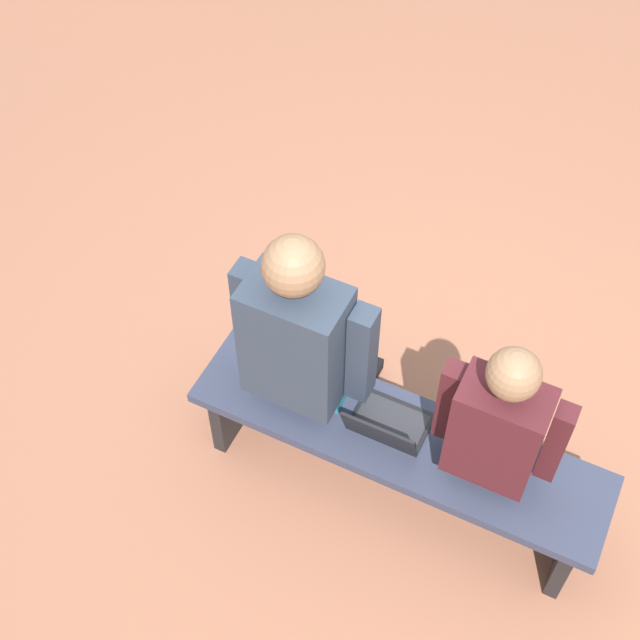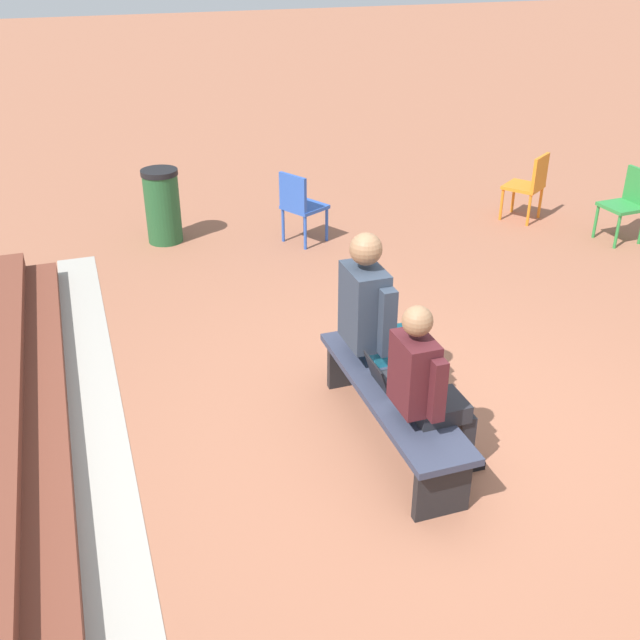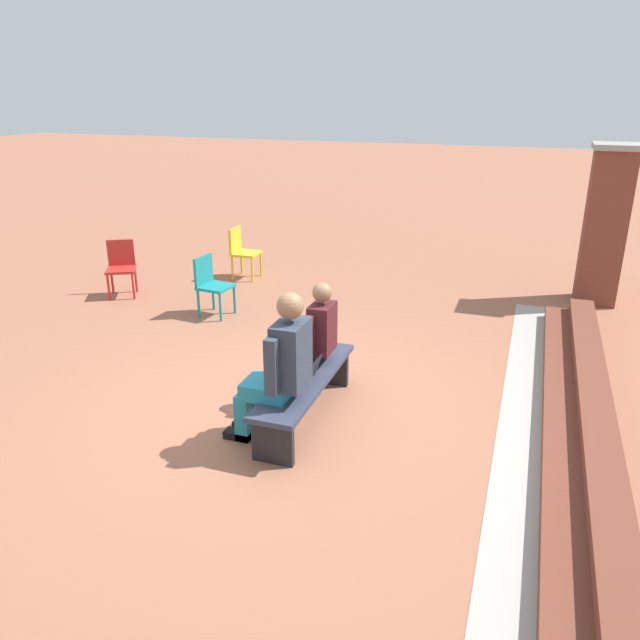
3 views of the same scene
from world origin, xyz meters
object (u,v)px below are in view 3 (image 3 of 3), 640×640
object	(u,v)px
bench	(305,386)
plastic_chair_near_bench_right	(242,249)
person_adult	(279,366)
plastic_chair_far_right	(121,264)
laptop	(304,374)
plastic_chair_foreground	(211,282)
person_student	(313,338)

from	to	relation	value
bench	plastic_chair_near_bench_right	world-z (taller)	plastic_chair_near_bench_right
bench	person_adult	distance (m)	0.61
plastic_chair_near_bench_right	plastic_chair_far_right	xyz separation A→B (m)	(1.44, -1.34, 0.00)
laptop	plastic_chair_near_bench_right	size ratio (longest dim) A/B	0.38
laptop	plastic_chair_near_bench_right	distance (m)	4.96
person_adult	plastic_chair_foreground	bearing A→B (deg)	-141.72
plastic_chair_foreground	plastic_chair_near_bench_right	size ratio (longest dim) A/B	1.00
person_student	plastic_chair_near_bench_right	world-z (taller)	person_student
plastic_chair_near_bench_right	plastic_chair_foreground	bearing A→B (deg)	12.29
plastic_chair_foreground	plastic_chair_far_right	xyz separation A→B (m)	(-0.35, -1.73, 0.00)
plastic_chair_near_bench_right	person_adult	bearing A→B (deg)	29.49
bench	plastic_chair_near_bench_right	xyz separation A→B (m)	(-4.12, -2.66, 0.13)
person_student	laptop	xyz separation A→B (m)	(0.44, 0.08, -0.19)
bench	laptop	xyz separation A→B (m)	(0.05, 0.01, 0.15)
person_student	plastic_chair_near_bench_right	bearing A→B (deg)	-145.21
person_student	laptop	bearing A→B (deg)	9.80
person_adult	plastic_chair_far_right	world-z (taller)	person_adult
laptop	plastic_chair_foreground	world-z (taller)	plastic_chair_foreground
bench	person_student	world-z (taller)	person_student
person_adult	plastic_chair_foreground	xyz separation A→B (m)	(-2.78, -2.20, -0.28)
bench	laptop	distance (m)	0.16
person_student	plastic_chair_far_right	xyz separation A→B (m)	(-2.30, -3.94, -0.21)
laptop	plastic_chair_far_right	distance (m)	4.86
laptop	plastic_chair_far_right	xyz separation A→B (m)	(-2.74, -4.01, -0.02)
bench	person_student	bearing A→B (deg)	-170.65
person_adult	plastic_chair_near_bench_right	distance (m)	5.26
person_student	plastic_chair_foreground	bearing A→B (deg)	-131.41
person_adult	person_student	bearing A→B (deg)	179.35
person_adult	plastic_chair_foreground	world-z (taller)	person_adult
bench	plastic_chair_near_bench_right	bearing A→B (deg)	-147.17
plastic_chair_near_bench_right	bench	bearing A→B (deg)	32.83
bench	plastic_chair_foreground	xyz separation A→B (m)	(-2.33, -2.27, 0.13)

